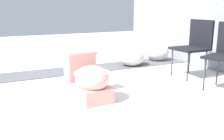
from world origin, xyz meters
name	(u,v)px	position (x,y,z in m)	size (l,w,h in m)	color
ground_plane	(81,98)	(0.00, 0.00, 0.00)	(14.00, 14.00, 0.00)	beige
gravel_strip	(85,69)	(-1.29, 0.50, 0.01)	(0.56, 8.00, 0.01)	#4C4C51
toilet	(88,80)	(0.05, 0.07, 0.22)	(0.67, 0.44, 0.52)	#E09E93
folding_chair_left	(195,42)	(-0.20, 1.84, 0.51)	(0.45, 0.45, 0.83)	black
boulder_near	(157,52)	(-1.37, 2.00, 0.16)	(0.44, 0.37, 0.33)	#B7B2AD
boulder_far	(132,58)	(-1.19, 1.34, 0.15)	(0.46, 0.37, 0.29)	#B7B2AD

